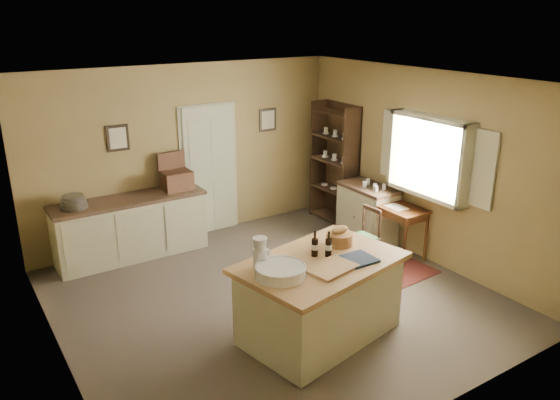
# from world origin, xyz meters

# --- Properties ---
(ground) EXTENTS (5.00, 5.00, 0.00)m
(ground) POSITION_xyz_m (0.00, 0.00, 0.00)
(ground) COLOR brown
(ground) RESTS_ON ground
(wall_back) EXTENTS (5.00, 0.10, 2.70)m
(wall_back) POSITION_xyz_m (0.00, 2.50, 1.35)
(wall_back) COLOR olive
(wall_back) RESTS_ON ground
(wall_front) EXTENTS (5.00, 0.10, 2.70)m
(wall_front) POSITION_xyz_m (0.00, -2.50, 1.35)
(wall_front) COLOR olive
(wall_front) RESTS_ON ground
(wall_left) EXTENTS (0.10, 5.00, 2.70)m
(wall_left) POSITION_xyz_m (-2.50, 0.00, 1.35)
(wall_left) COLOR olive
(wall_left) RESTS_ON ground
(wall_right) EXTENTS (0.10, 5.00, 2.70)m
(wall_right) POSITION_xyz_m (2.50, 0.00, 1.35)
(wall_right) COLOR olive
(wall_right) RESTS_ON ground
(ceiling) EXTENTS (5.00, 5.00, 0.00)m
(ceiling) POSITION_xyz_m (0.00, 0.00, 2.70)
(ceiling) COLOR silver
(ceiling) RESTS_ON wall_back
(door) EXTENTS (0.97, 0.06, 2.11)m
(door) POSITION_xyz_m (0.35, 2.47, 1.05)
(door) COLOR beige
(door) RESTS_ON ground
(framed_prints) EXTENTS (2.82, 0.02, 0.38)m
(framed_prints) POSITION_xyz_m (0.20, 2.48, 1.72)
(framed_prints) COLOR black
(framed_prints) RESTS_ON ground
(window) EXTENTS (0.25, 1.99, 1.12)m
(window) POSITION_xyz_m (2.42, -0.20, 1.55)
(window) COLOR #B6B092
(window) RESTS_ON ground
(work_island) EXTENTS (1.94, 1.46, 1.20)m
(work_island) POSITION_xyz_m (-0.01, -0.94, 0.48)
(work_island) COLOR #B6B092
(work_island) RESTS_ON ground
(sideboard) EXTENTS (2.18, 0.62, 1.18)m
(sideboard) POSITION_xyz_m (-1.06, 2.20, 0.48)
(sideboard) COLOR #B6B092
(sideboard) RESTS_ON ground
(rug) EXTENTS (1.20, 1.67, 0.01)m
(rug) POSITION_xyz_m (1.75, 0.12, 0.00)
(rug) COLOR #4F1C19
(rug) RESTS_ON ground
(writing_desk) EXTENTS (0.50, 0.82, 0.82)m
(writing_desk) POSITION_xyz_m (2.20, 0.12, 0.66)
(writing_desk) COLOR #351A0B
(writing_desk) RESTS_ON ground
(desk_chair) EXTENTS (0.41, 0.41, 0.83)m
(desk_chair) POSITION_xyz_m (1.51, 0.11, 0.42)
(desk_chair) COLOR black
(desk_chair) RESTS_ON ground
(right_cabinet) EXTENTS (0.53, 0.95, 0.99)m
(right_cabinet) POSITION_xyz_m (2.20, 0.77, 0.46)
(right_cabinet) COLOR #B6B092
(right_cabinet) RESTS_ON ground
(shelving_unit) EXTENTS (0.34, 0.90, 2.01)m
(shelving_unit) POSITION_xyz_m (2.35, 1.76, 1.00)
(shelving_unit) COLOR black
(shelving_unit) RESTS_ON ground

